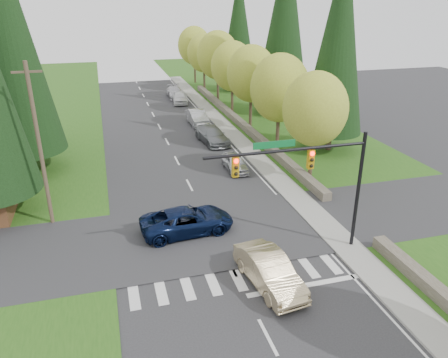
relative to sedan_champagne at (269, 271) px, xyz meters
name	(u,v)px	position (x,y,z in m)	size (l,w,h in m)	color
ground	(260,321)	(-1.34, -2.35, -0.82)	(120.00, 120.00, 0.00)	#28282B
grass_east	(318,151)	(11.66, 17.65, -0.79)	(14.00, 110.00, 0.06)	#255216
grass_west	(13,181)	(-14.34, 17.65, -0.79)	(14.00, 110.00, 0.06)	#255216
cross_street	(214,233)	(-1.34, 5.65, -0.82)	(120.00, 8.00, 0.10)	#28282B
sidewalk_east	(248,149)	(5.56, 19.65, -0.75)	(1.80, 80.00, 0.13)	gray
curb_east	(240,150)	(4.71, 19.65, -0.75)	(0.20, 80.00, 0.13)	gray
stone_wall_north	(240,123)	(7.26, 27.65, -0.47)	(0.70, 40.00, 0.70)	#4C4438
traffic_signal	(313,170)	(3.03, 2.15, 4.17)	(8.70, 0.37, 6.80)	black
utility_pole	(40,146)	(-10.84, 9.65, 4.33)	(1.60, 0.24, 10.00)	#473828
decid_tree_0	(315,109)	(7.86, 11.65, 4.78)	(4.80, 4.80, 8.37)	#38281C
decid_tree_1	(280,88)	(7.96, 18.65, 4.98)	(5.20, 5.20, 8.80)	#38281C
decid_tree_2	(251,74)	(7.76, 25.65, 5.11)	(5.00, 5.00, 8.82)	#38281C
decid_tree_3	(232,66)	(7.86, 32.65, 4.85)	(5.00, 5.00, 8.55)	#38281C
decid_tree_4	(218,55)	(7.96, 39.65, 5.24)	(5.40, 5.40, 9.18)	#38281C
decid_tree_5	(204,53)	(7.76, 46.65, 4.72)	(4.80, 4.80, 8.30)	#38281C
decid_tree_6	(194,46)	(7.86, 53.65, 5.05)	(5.20, 5.20, 8.86)	#38281C
conifer_w_c	(3,25)	(-13.34, 19.65, 10.48)	(6.46, 6.46, 20.80)	#38281C
conifer_e_a	(339,40)	(12.66, 17.65, 8.97)	(5.44, 5.44, 17.80)	#38281C
conifer_e_b	(285,19)	(13.66, 31.65, 9.98)	(6.12, 6.12, 19.80)	#38281C
conifer_e_c	(239,25)	(12.66, 45.65, 8.47)	(5.10, 5.10, 16.80)	#38281C
sedan_champagne	(269,271)	(0.00, 0.00, 0.00)	(1.73, 4.96, 1.63)	beige
suv_navy	(187,221)	(-2.86, 6.23, -0.04)	(2.58, 5.59, 1.55)	#0B1637
parked_car_a	(235,163)	(2.86, 15.14, -0.16)	(1.55, 3.86, 1.31)	silver
parked_car_b	(212,135)	(2.86, 22.66, -0.05)	(2.15, 5.29, 1.53)	gray
parked_car_c	(198,118)	(2.86, 29.24, 0.00)	(1.72, 4.93, 1.63)	#BABBBF
parked_car_d	(180,97)	(2.86, 40.04, -0.03)	(1.86, 4.63, 1.58)	silver
parked_car_e	(175,92)	(2.86, 43.63, -0.07)	(2.10, 5.16, 1.50)	#B7B6BB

